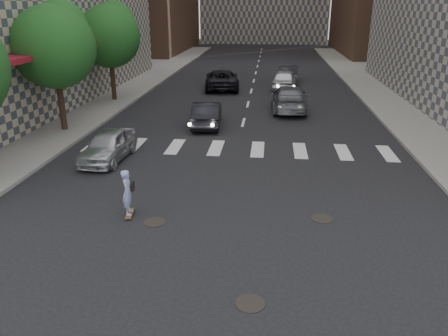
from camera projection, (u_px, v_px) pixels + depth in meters
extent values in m
plane|color=black|center=(212.00, 245.00, 12.49)|extent=(160.00, 160.00, 0.00)
cube|color=gray|center=(54.00, 96.00, 32.51)|extent=(13.00, 80.00, 0.15)
cube|color=black|center=(19.00, 98.00, 22.20)|extent=(0.30, 14.00, 4.00)
cube|color=maroon|center=(28.00, 56.00, 21.38)|extent=(1.60, 14.00, 0.25)
cylinder|color=#382619|center=(61.00, 103.00, 23.12)|extent=(0.32, 0.32, 2.80)
sphere|color=#194D1E|center=(54.00, 47.00, 22.10)|extent=(4.20, 4.20, 4.20)
sphere|color=#194D1E|center=(61.00, 28.00, 22.33)|extent=(2.80, 2.80, 2.80)
cylinder|color=#382619|center=(113.00, 79.00, 30.57)|extent=(0.32, 0.32, 2.80)
sphere|color=#194D1E|center=(109.00, 36.00, 29.55)|extent=(4.20, 4.20, 4.20)
sphere|color=#194D1E|center=(114.00, 22.00, 29.78)|extent=(2.80, 2.80, 2.80)
cylinder|color=black|center=(250.00, 303.00, 10.04)|extent=(0.70, 0.70, 0.02)
cylinder|color=black|center=(155.00, 222.00, 13.80)|extent=(0.70, 0.70, 0.02)
cylinder|color=black|center=(322.00, 218.00, 14.03)|extent=(0.70, 0.70, 0.02)
cube|color=brown|center=(130.00, 213.00, 14.22)|extent=(0.31, 0.82, 0.02)
cylinder|color=green|center=(126.00, 219.00, 13.97)|extent=(0.03, 0.06, 0.05)
cylinder|color=green|center=(130.00, 219.00, 13.97)|extent=(0.03, 0.06, 0.05)
cylinder|color=green|center=(129.00, 211.00, 14.50)|extent=(0.03, 0.06, 0.05)
cylinder|color=green|center=(133.00, 211.00, 14.50)|extent=(0.03, 0.06, 0.05)
imported|color=#8097BA|center=(128.00, 192.00, 13.95)|extent=(0.43, 0.59, 1.50)
cube|color=black|center=(133.00, 186.00, 13.93)|extent=(0.12, 0.26, 0.28)
imported|color=silver|center=(108.00, 145.00, 19.16)|extent=(1.75, 3.97, 1.33)
imported|color=black|center=(207.00, 114.00, 24.55)|extent=(1.78, 4.34, 1.40)
imported|color=slate|center=(289.00, 98.00, 28.16)|extent=(2.35, 5.49, 1.58)
imported|color=black|center=(222.00, 79.00, 35.42)|extent=(3.22, 5.88, 1.56)
imported|color=silver|center=(285.00, 80.00, 35.09)|extent=(2.51, 4.94, 1.61)
imported|color=black|center=(288.00, 73.00, 39.13)|extent=(1.57, 4.40, 1.44)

